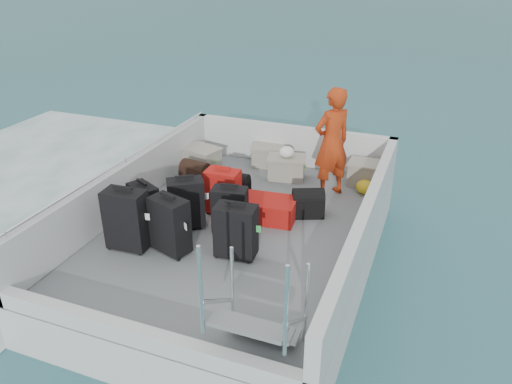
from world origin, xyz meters
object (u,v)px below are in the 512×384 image
at_px(suitcase_0, 127,220).
at_px(suitcase_6, 236,232).
at_px(suitcase_1, 144,208).
at_px(crate_3, 368,175).
at_px(passenger, 332,143).
at_px(suitcase_5, 223,192).
at_px(suitcase_8, 268,209).
at_px(suitcase_3, 170,226).
at_px(suitcase_4, 186,204).
at_px(crate_0, 202,159).
at_px(crate_2, 286,168).
at_px(suitcase_7, 230,210).
at_px(crate_1, 268,156).

bearing_deg(suitcase_0, suitcase_6, 10.06).
bearing_deg(suitcase_0, suitcase_1, 93.67).
height_order(crate_3, passenger, passenger).
relative_size(suitcase_0, suitcase_5, 1.22).
height_order(suitcase_5, passenger, passenger).
xyz_separation_m(suitcase_5, suitcase_8, (0.67, 0.06, -0.18)).
height_order(suitcase_0, suitcase_3, suitcase_0).
distance_m(suitcase_4, crate_0, 2.04).
height_order(suitcase_6, crate_0, suitcase_6).
distance_m(suitcase_0, suitcase_8, 1.97).
relative_size(suitcase_4, crate_2, 1.22).
height_order(suitcase_1, crate_0, suitcase_1).
height_order(suitcase_1, suitcase_4, suitcase_4).
height_order(suitcase_7, crate_2, suitcase_7).
bearing_deg(suitcase_5, suitcase_0, -121.39).
bearing_deg(suitcase_7, crate_2, 74.05).
bearing_deg(suitcase_4, crate_0, 77.55).
xyz_separation_m(suitcase_0, suitcase_1, (-0.06, 0.49, -0.07)).
bearing_deg(suitcase_5, crate_0, 125.21).
bearing_deg(crate_3, crate_2, -170.03).
relative_size(suitcase_4, suitcase_7, 1.10).
bearing_deg(passenger, suitcase_3, 9.37).
xyz_separation_m(suitcase_6, crate_2, (-0.14, 2.45, -0.17)).
xyz_separation_m(crate_0, crate_2, (1.50, 0.14, -0.00)).
bearing_deg(crate_1, crate_0, -152.12).
distance_m(suitcase_4, suitcase_8, 1.16).
bearing_deg(crate_0, suitcase_5, -52.61).
xyz_separation_m(suitcase_0, crate_3, (2.51, 3.01, -0.22)).
bearing_deg(crate_0, suitcase_7, -53.42).
xyz_separation_m(suitcase_6, crate_0, (-1.64, 2.32, -0.17)).
distance_m(suitcase_3, crate_0, 2.66).
xyz_separation_m(suitcase_8, passenger, (0.61, 1.10, 0.70)).
height_order(suitcase_4, passenger, passenger).
relative_size(suitcase_0, suitcase_3, 1.09).
xyz_separation_m(suitcase_1, passenger, (2.07, 1.97, 0.52)).
xyz_separation_m(suitcase_7, crate_0, (-1.34, 1.80, -0.14)).
distance_m(suitcase_1, suitcase_8, 1.71).
relative_size(suitcase_0, suitcase_8, 1.05).
height_order(suitcase_3, suitcase_7, suitcase_3).
height_order(suitcase_1, suitcase_5, suitcase_5).
xyz_separation_m(suitcase_8, crate_1, (-0.66, 1.83, 0.02)).
bearing_deg(suitcase_1, crate_3, 71.80).
height_order(suitcase_0, crate_3, suitcase_0).
bearing_deg(suitcase_0, suitcase_4, 56.04).
bearing_deg(crate_3, suitcase_4, -132.49).
distance_m(crate_0, crate_3, 2.83).
relative_size(crate_1, crate_2, 0.96).
xyz_separation_m(suitcase_3, suitcase_5, (0.18, 1.18, -0.04)).
bearing_deg(crate_3, crate_1, 174.24).
distance_m(suitcase_5, suitcase_6, 1.16).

